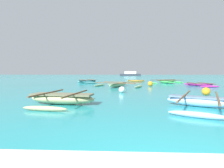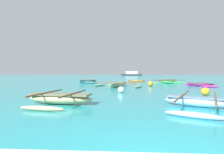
# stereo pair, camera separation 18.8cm
# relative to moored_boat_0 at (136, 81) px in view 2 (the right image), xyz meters

# --- Properties ---
(moored_boat_0) EXTENTS (2.83, 1.04, 0.31)m
(moored_boat_0) POSITION_rel_moored_boat_0_xyz_m (0.00, 0.00, 0.00)
(moored_boat_0) COLOR gold
(moored_boat_0) RESTS_ON ground_plane
(moored_boat_1) EXTENTS (5.13, 3.99, 0.46)m
(moored_boat_1) POSITION_rel_moored_boat_0_xyz_m (-2.68, -9.65, 0.04)
(moored_boat_1) COLOR #9ECB8F
(moored_boat_1) RESTS_ON ground_plane
(moored_boat_2) EXTENTS (3.32, 3.65, 0.50)m
(moored_boat_2) POSITION_rel_moored_boat_0_xyz_m (-7.09, -3.50, 0.06)
(moored_boat_2) COLOR teal
(moored_boat_2) RESTS_ON ground_plane
(moored_boat_3) EXTENTS (3.61, 4.77, 0.50)m
(moored_boat_3) POSITION_rel_moored_boat_0_xyz_m (0.94, -20.01, 0.06)
(moored_boat_3) COLOR #91BAE6
(moored_boat_3) RESTS_ON ground_plane
(moored_boat_4) EXTENTS (4.88, 3.57, 0.49)m
(moored_boat_4) POSITION_rel_moored_boat_0_xyz_m (3.82, -3.65, 0.06)
(moored_boat_4) COLOR green
(moored_boat_4) RESTS_ON ground_plane
(moored_boat_5) EXTENTS (2.94, 4.19, 0.34)m
(moored_boat_5) POSITION_rel_moored_boat_0_xyz_m (6.21, -8.15, -0.02)
(moored_boat_5) COLOR #BB288F
(moored_boat_5) RESTS_ON ground_plane
(moored_boat_6) EXTENTS (3.15, 3.39, 0.55)m
(moored_boat_6) POSITION_rel_moored_boat_0_xyz_m (-5.16, -19.67, 0.09)
(moored_boat_6) COLOR tan
(moored_boat_6) RESTS_ON ground_plane
(mooring_buoy_0) EXTENTS (0.51, 0.51, 0.51)m
(mooring_buoy_0) POSITION_rel_moored_boat_0_xyz_m (3.05, -16.12, 0.08)
(mooring_buoy_0) COLOR orange
(mooring_buoy_0) RESTS_ON ground_plane
(mooring_buoy_1) EXTENTS (0.45, 0.45, 0.45)m
(mooring_buoy_1) POSITION_rel_moored_boat_0_xyz_m (-2.36, -14.97, 0.05)
(mooring_buoy_1) COLOR white
(mooring_buoy_1) RESTS_ON ground_plane
(mooring_buoy_2) EXTENTS (0.53, 0.53, 0.53)m
(mooring_buoy_2) POSITION_rel_moored_boat_0_xyz_m (0.76, -8.73, 0.09)
(mooring_buoy_2) COLOR orange
(mooring_buoy_2) RESTS_ON ground_plane
(distant_ferry) EXTENTS (9.03, 1.99, 1.99)m
(distant_ferry) POSITION_rel_moored_boat_0_xyz_m (1.92, 48.43, 0.63)
(distant_ferry) COLOR #2D333D
(distant_ferry) RESTS_ON ground_plane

